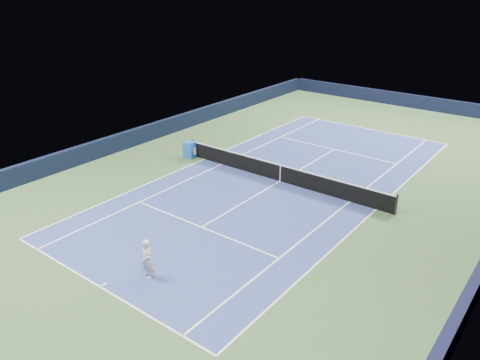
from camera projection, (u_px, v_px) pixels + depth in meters
The scene contains 18 objects.
ground at pixel (280, 181), 25.46m from camera, with size 40.00×40.00×0.00m, color #36542E.
wall_far at pixel (408, 100), 39.64m from camera, with size 22.00×0.35×1.10m, color black.
wall_left at pixel (145, 134), 31.28m from camera, with size 0.35×40.00×1.10m, color black.
court_surface at pixel (280, 181), 25.46m from camera, with size 10.97×23.77×0.01m, color navy.
baseline_far at pixel (369, 129), 34.09m from camera, with size 10.97×0.08×0.00m, color white.
baseline_near at pixel (100, 287), 16.83m from camera, with size 10.97×0.08×0.00m, color white.
sideline_doubles_right at pixel (376, 209), 22.40m from camera, with size 0.08×23.77×0.00m, color white.
sideline_doubles_left at pixel (205, 159), 28.52m from camera, with size 0.08×23.77×0.00m, color white.
sideline_singles_right at pixel (350, 202), 23.17m from camera, with size 0.08×23.77×0.00m, color white.
sideline_singles_left at pixel (222, 164), 27.76m from camera, with size 0.08×23.77×0.00m, color white.
service_line_far at pixel (334, 149), 30.11m from camera, with size 8.23×0.08×0.00m, color white.
service_line_near at pixel (202, 227), 20.81m from camera, with size 8.23×0.08×0.00m, color white.
center_service_line at pixel (280, 181), 25.46m from camera, with size 0.08×12.80×0.00m, color white.
center_mark_far at pixel (368, 129), 33.98m from camera, with size 0.08×0.30×0.00m, color white.
center_mark_near at pixel (103, 285), 16.94m from camera, with size 0.08×0.30×0.00m, color white.
tennis_net at pixel (280, 173), 25.26m from camera, with size 12.90×0.10×1.07m.
sponsor_cube at pixel (190, 150), 28.58m from camera, with size 0.69×0.65×1.01m.
tennis_player at pixel (147, 259), 17.09m from camera, with size 0.76×1.25×1.76m.
Camera 1 is at (12.45, -19.80, 10.30)m, focal length 35.00 mm.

